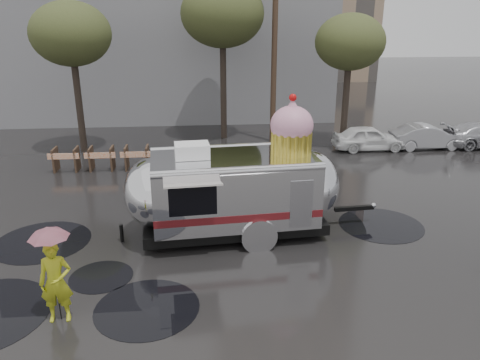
{
  "coord_description": "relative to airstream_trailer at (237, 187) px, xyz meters",
  "views": [
    {
      "loc": [
        -1.28,
        -9.74,
        6.48
      ],
      "look_at": [
        -0.14,
        3.33,
        1.74
      ],
      "focal_mm": 35.0,
      "sensor_mm": 36.0,
      "label": 1
    }
  ],
  "objects": [
    {
      "name": "parked_cars",
      "position": [
        12.02,
        8.67,
        -0.81
      ],
      "size": [
        13.2,
        1.9,
        1.5
      ],
      "color": "silver",
      "rests_on": "ground"
    },
    {
      "name": "puddles",
      "position": [
        -2.49,
        -1.49,
        -1.52
      ],
      "size": [
        13.65,
        7.77,
        0.01
      ],
      "color": "black",
      "rests_on": "ground"
    },
    {
      "name": "utility_pole",
      "position": [
        2.74,
        10.67,
        3.09
      ],
      "size": [
        1.6,
        0.28,
        9.0
      ],
      "color": "#473323",
      "rests_on": "ground"
    },
    {
      "name": "umbrella_pink",
      "position": [
        -4.26,
        -3.98,
        0.38
      ],
      "size": [
        1.04,
        1.04,
        2.26
      ],
      "color": "pink",
      "rests_on": "ground"
    },
    {
      "name": "barricade_row",
      "position": [
        -5.31,
        6.64,
        -1.0
      ],
      "size": [
        4.3,
        0.8,
        1.0
      ],
      "color": "#473323",
      "rests_on": "ground"
    },
    {
      "name": "ground",
      "position": [
        0.24,
        -3.33,
        -1.53
      ],
      "size": [
        120.0,
        120.0,
        0.0
      ],
      "primitive_type": "plane",
      "color": "black",
      "rests_on": "ground"
    },
    {
      "name": "grey_building",
      "position": [
        -3.76,
        20.67,
        4.97
      ],
      "size": [
        22.0,
        12.0,
        13.0
      ],
      "primitive_type": "cube",
      "color": "slate",
      "rests_on": "ground"
    },
    {
      "name": "tree_mid",
      "position": [
        0.24,
        11.67,
        4.81
      ],
      "size": [
        4.2,
        4.2,
        8.03
      ],
      "color": "#382D26",
      "rests_on": "ground"
    },
    {
      "name": "airstream_trailer",
      "position": [
        0.0,
        0.0,
        0.0
      ],
      "size": [
        8.06,
        3.48,
        4.35
      ],
      "rotation": [
        0.0,
        0.0,
        0.08
      ],
      "color": "silver",
      "rests_on": "ground"
    },
    {
      "name": "tree_left",
      "position": [
        -6.76,
        9.67,
        3.96
      ],
      "size": [
        3.64,
        3.64,
        6.95
      ],
      "color": "#382D26",
      "rests_on": "ground"
    },
    {
      "name": "tree_right",
      "position": [
        6.24,
        9.67,
        3.53
      ],
      "size": [
        3.36,
        3.36,
        6.42
      ],
      "color": "#382D26",
      "rests_on": "ground"
    },
    {
      "name": "person_left",
      "position": [
        -4.26,
        -3.98,
        -0.57
      ],
      "size": [
        0.72,
        0.51,
        1.9
      ],
      "primitive_type": "imported",
      "rotation": [
        0.0,
        0.0,
        0.09
      ],
      "color": "gold",
      "rests_on": "ground"
    }
  ]
}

